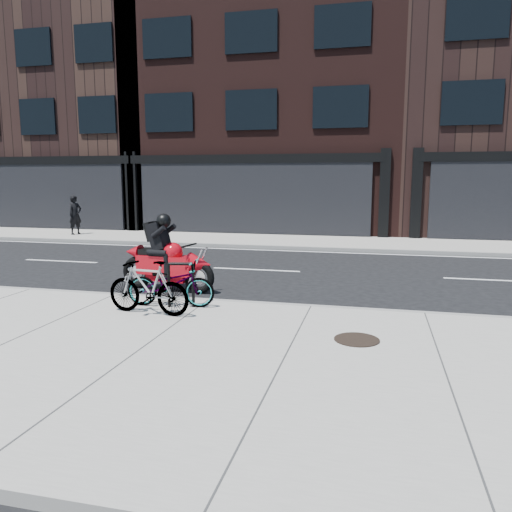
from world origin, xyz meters
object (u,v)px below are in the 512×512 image
(motorcycle, at_px, (171,260))
(pedestrian, at_px, (75,215))
(bicycle_rear, at_px, (148,287))
(bike_rack, at_px, (181,281))
(bicycle_front, at_px, (171,284))
(manhole_cover, at_px, (357,340))

(motorcycle, distance_m, pedestrian, 11.42)
(bicycle_rear, bearing_deg, motorcycle, -159.88)
(bike_rack, distance_m, pedestrian, 13.33)
(bike_rack, relative_size, bicycle_rear, 0.53)
(bicycle_rear, relative_size, motorcycle, 0.69)
(motorcycle, bearing_deg, bicycle_front, -59.62)
(bike_rack, height_order, manhole_cover, bike_rack)
(bicycle_rear, height_order, manhole_cover, bicycle_rear)
(bicycle_rear, xyz_separation_m, pedestrian, (-8.37, 10.63, 0.34))
(pedestrian, distance_m, manhole_cover, 16.42)
(motorcycle, xyz_separation_m, manhole_cover, (4.14, -2.90, -0.56))
(bicycle_rear, height_order, motorcycle, motorcycle)
(bicycle_front, relative_size, pedestrian, 1.00)
(bicycle_front, height_order, motorcycle, motorcycle)
(bicycle_front, bearing_deg, bicycle_rear, 156.00)
(bicycle_rear, height_order, pedestrian, pedestrian)
(bicycle_rear, distance_m, motorcycle, 2.37)
(motorcycle, relative_size, manhole_cover, 3.47)
(bike_rack, xyz_separation_m, bicycle_front, (-0.20, -0.00, -0.06))
(bike_rack, bearing_deg, pedestrian, 131.01)
(bike_rack, height_order, pedestrian, pedestrian)
(bicycle_rear, xyz_separation_m, manhole_cover, (3.58, -0.60, -0.46))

